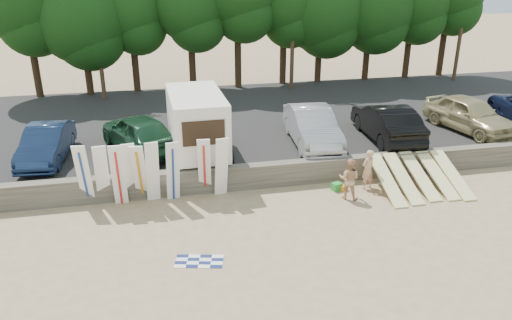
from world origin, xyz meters
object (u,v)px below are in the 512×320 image
object	(u,v)px
car_3	(387,122)
car_4	(470,114)
beachgoer_b	(349,179)
car_0	(46,144)
car_1	(139,132)
car_2	(312,127)
cooler	(337,187)
box_trailer	(197,122)
beachgoer_a	(368,169)

from	to	relation	value
car_3	car_4	size ratio (longest dim) A/B	1.04
car_3	beachgoer_b	size ratio (longest dim) A/B	3.12
car_0	car_4	world-z (taller)	car_4
car_1	car_0	bearing A→B (deg)	-18.46
car_2	car_3	bearing A→B (deg)	2.41
beachgoer_b	cooler	size ratio (longest dim) A/B	4.39
box_trailer	beachgoer_b	distance (m)	6.92
car_1	car_2	bearing A→B (deg)	149.77
car_4	cooler	bearing A→B (deg)	-167.54
cooler	box_trailer	bearing A→B (deg)	130.99
car_4	cooler	size ratio (longest dim) A/B	13.24
car_2	car_4	distance (m)	8.32
car_3	cooler	bearing A→B (deg)	46.19
car_3	beachgoer_a	xyz separation A→B (m)	(-2.48, -3.59, -0.71)
box_trailer	car_2	size ratio (longest dim) A/B	0.87
cooler	car_4	bearing A→B (deg)	6.55
box_trailer	beachgoer_a	world-z (taller)	box_trailer
box_trailer	car_3	bearing A→B (deg)	0.54
car_3	car_2	bearing A→B (deg)	1.41
car_2	car_3	distance (m)	3.69
car_3	beachgoer_a	size ratio (longest dim) A/B	3.09
box_trailer	car_0	xyz separation A→B (m)	(-6.39, 0.90, -0.84)
car_0	beachgoer_a	distance (m)	13.63
car_2	car_4	size ratio (longest dim) A/B	1.03
cooler	car_1	bearing A→B (deg)	132.18
beachgoer_b	beachgoer_a	bearing A→B (deg)	-115.04
beachgoer_b	car_2	bearing A→B (deg)	-56.31
car_4	cooler	world-z (taller)	car_4
car_4	beachgoer_a	distance (m)	8.15
car_0	car_1	bearing A→B (deg)	10.11
car_1	car_2	size ratio (longest dim) A/B	0.97
car_0	beachgoer_a	size ratio (longest dim) A/B	2.69
car_2	beachgoer_a	world-z (taller)	car_2
car_3	cooler	size ratio (longest dim) A/B	13.70
box_trailer	car_0	size ratio (longest dim) A/B	1.00
car_1	beachgoer_a	bearing A→B (deg)	129.37
beachgoer_b	cooler	distance (m)	1.04
beachgoer_a	cooler	world-z (taller)	beachgoer_a
car_0	car_4	distance (m)	20.09
car_4	cooler	distance (m)	9.33
cooler	car_2	bearing A→B (deg)	70.87
beachgoer_b	car_4	bearing A→B (deg)	-118.48
car_1	beachgoer_b	bearing A→B (deg)	122.66
beachgoer_b	car_3	bearing A→B (deg)	-97.58
box_trailer	car_3	world-z (taller)	box_trailer
beachgoer_b	cooler	xyz separation A→B (m)	(-0.18, 0.77, -0.67)
car_1	beachgoer_a	size ratio (longest dim) A/B	2.98
box_trailer	car_3	distance (m)	9.10
car_0	car_3	bearing A→B (deg)	2.37
car_2	car_3	size ratio (longest dim) A/B	1.00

